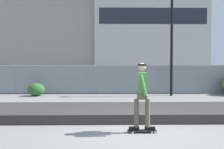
# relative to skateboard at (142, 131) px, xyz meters

# --- Properties ---
(ground_plane) EXTENTS (120.00, 120.00, 0.00)m
(ground_plane) POSITION_rel_skateboard_xyz_m (0.01, 0.13, -0.06)
(ground_plane) COLOR slate
(gravel_berm) EXTENTS (15.51, 2.70, 0.31)m
(gravel_berm) POSITION_rel_skateboard_xyz_m (0.01, 2.24, 0.10)
(gravel_berm) COLOR #33302D
(gravel_berm) RESTS_ON ground_plane
(skateboard) EXTENTS (0.80, 0.21, 0.07)m
(skateboard) POSITION_rel_skateboard_xyz_m (0.00, 0.00, 0.00)
(skateboard) COLOR black
(skateboard) RESTS_ON ground_plane
(skater) EXTENTS (0.72, 0.58, 1.84)m
(skater) POSITION_rel_skateboard_xyz_m (-0.00, -0.00, 1.07)
(skater) COLOR black
(skater) RESTS_ON skateboard
(chain_fence) EXTENTS (22.94, 0.06, 1.85)m
(chain_fence) POSITION_rel_skateboard_xyz_m (0.01, 9.17, 0.87)
(chain_fence) COLOR gray
(chain_fence) RESTS_ON ground_plane
(street_lamp) EXTENTS (0.44, 0.44, 6.27)m
(street_lamp) POSITION_rel_skateboard_xyz_m (2.88, 8.19, 3.89)
(street_lamp) COLOR black
(street_lamp) RESTS_ON ground_plane
(parked_car_near) EXTENTS (4.47, 2.08, 1.66)m
(parked_car_near) POSITION_rel_skateboard_xyz_m (-5.55, 11.29, 0.78)
(parked_car_near) COLOR black
(parked_car_near) RESTS_ON ground_plane
(parked_car_mid) EXTENTS (4.49, 2.13, 1.66)m
(parked_car_mid) POSITION_rel_skateboard_xyz_m (0.16, 11.35, 0.78)
(parked_car_mid) COLOR maroon
(parked_car_mid) RESTS_ON ground_plane
(library_building) EXTENTS (19.25, 12.19, 21.76)m
(library_building) POSITION_rel_skateboard_xyz_m (-11.47, 39.44, 10.82)
(library_building) COLOR gray
(library_building) RESTS_ON ground_plane
(office_block) EXTENTS (18.23, 12.25, 15.20)m
(office_block) POSITION_rel_skateboard_xyz_m (6.13, 38.46, 7.54)
(office_block) COLOR #B2AFA8
(office_block) RESTS_ON ground_plane
(shrub_left) EXTENTS (1.00, 0.82, 0.77)m
(shrub_left) POSITION_rel_skateboard_xyz_m (-5.19, 8.16, 0.33)
(shrub_left) COLOR #2D5B28
(shrub_left) RESTS_ON ground_plane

